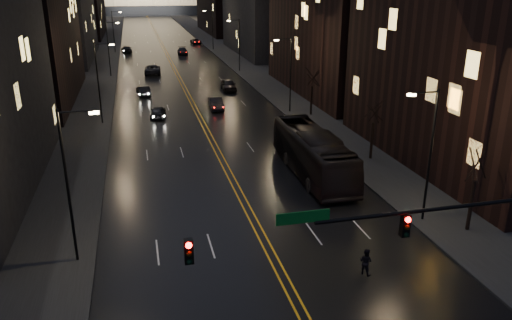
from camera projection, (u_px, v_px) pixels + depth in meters
road at (158, 37)px, 140.75m from camera, size 20.00×320.00×0.02m
sidewalk_left at (107, 38)px, 137.64m from camera, size 8.00×320.00×0.16m
sidewalk_right at (207, 36)px, 143.81m from camera, size 8.00×320.00×0.16m
center_line at (158, 37)px, 140.74m from camera, size 0.62×320.00×0.01m
building_left_far at (57, 8)px, 97.98m from camera, size 12.00×34.00×20.00m
building_right_near at (483, 22)px, 40.72m from camera, size 12.00×26.00×24.00m
traffic_signal at (454, 230)px, 21.45m from camera, size 17.29×0.45×7.00m
streetlamp_right_near at (428, 149)px, 31.68m from camera, size 2.13×0.25×9.00m
streetlamp_left_near at (70, 179)px, 26.91m from camera, size 2.13×0.25×9.00m
streetlamp_right_mid at (289, 71)px, 59.11m from camera, size 2.13×0.25×9.00m
streetlamp_left_mid at (100, 79)px, 54.35m from camera, size 2.13×0.25×9.00m
streetlamp_right_far at (238, 42)px, 86.55m from camera, size 2.13×0.25×9.00m
streetlamp_left_far at (109, 46)px, 81.78m from camera, size 2.13×0.25×9.00m
streetlamp_right_dist at (212, 27)px, 113.98m from camera, size 2.13×0.25×9.00m
streetlamp_left_dist at (114, 29)px, 109.21m from camera, size 2.13×0.25×9.00m
tree_right_near at (477, 166)px, 30.53m from camera, size 2.40×2.40×6.65m
tree_right_mid at (374, 111)px, 43.33m from camera, size 2.40×2.40×6.65m
tree_right_far at (312, 78)px, 57.96m from camera, size 2.40×2.40×6.65m
bus at (313, 153)px, 40.91m from camera, size 3.28×13.43×3.73m
oncoming_car_a at (158, 112)px, 58.34m from camera, size 2.20×4.39×1.43m
oncoming_car_b at (143, 91)px, 69.42m from camera, size 2.00×4.43×1.41m
oncoming_car_c at (152, 69)px, 85.68m from camera, size 2.92×5.88×1.60m
oncoming_car_d at (127, 49)px, 111.14m from camera, size 2.56×5.12×1.43m
receding_car_a at (216, 104)px, 62.12m from camera, size 1.67×4.48×1.46m
receding_car_b at (228, 85)px, 72.83m from camera, size 2.12×4.91×1.65m
receding_car_c at (183, 51)px, 107.98m from camera, size 2.36×5.26×1.50m
receding_car_d at (196, 41)px, 126.20m from camera, size 2.56×4.81×1.29m
pedestrian_b at (366, 261)px, 27.18m from camera, size 0.79×0.85×1.55m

